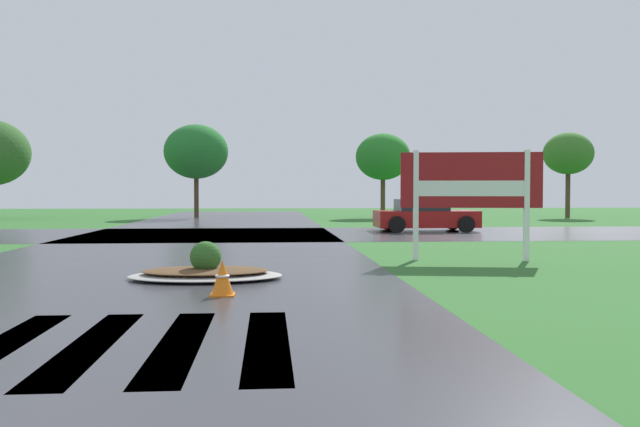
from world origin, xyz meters
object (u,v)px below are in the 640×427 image
object	(u,v)px
median_island	(206,271)
traffic_cone	(222,279)
estate_billboard	(471,185)
car_white_sedan	(425,216)

from	to	relation	value
median_island	traffic_cone	bearing A→B (deg)	-77.58
estate_billboard	median_island	distance (m)	6.54
traffic_cone	car_white_sedan	bearing A→B (deg)	66.75
estate_billboard	median_island	bearing A→B (deg)	35.00
estate_billboard	car_white_sedan	size ratio (longest dim) A/B	0.79
estate_billboard	car_white_sedan	bearing A→B (deg)	-89.04
median_island	estate_billboard	bearing A→B (deg)	25.95
car_white_sedan	traffic_cone	distance (m)	17.40
median_island	traffic_cone	distance (m)	2.03
median_island	car_white_sedan	distance (m)	15.80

